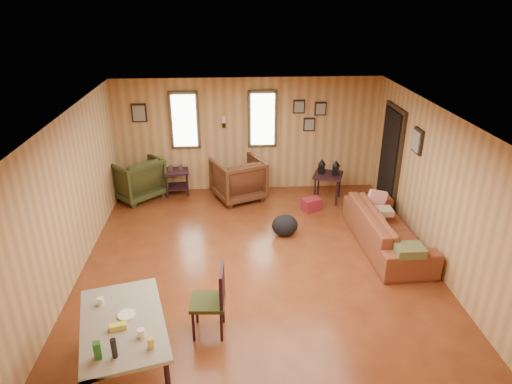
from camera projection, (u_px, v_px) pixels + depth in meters
room at (267, 186)px, 7.09m from camera, size 5.54×6.04×2.44m
sofa at (388, 223)px, 7.60m from camera, size 0.73×2.26×0.88m
recliner_brown at (238, 177)px, 9.36m from camera, size 1.19×1.16×0.95m
recliner_green at (136, 176)px, 9.40m from camera, size 1.26×1.26×0.95m
end_table at (177, 178)px, 9.61m from camera, size 0.57×0.53×0.65m
side_table at (328, 173)px, 9.23m from camera, size 0.71×0.71×0.88m
cooler at (311, 204)px, 8.98m from camera, size 0.42×0.37×0.25m
backpack at (285, 225)px, 8.02m from camera, size 0.52×0.43×0.40m
sofa_pillows at (393, 226)px, 7.37m from camera, size 0.43×1.81×0.38m
dining_table at (123, 328)px, 4.90m from camera, size 1.20×1.62×0.95m
dining_chair at (214, 297)px, 5.62m from camera, size 0.45×0.45×0.94m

